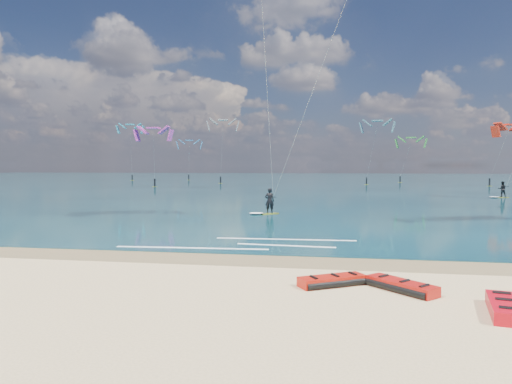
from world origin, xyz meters
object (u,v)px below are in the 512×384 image
at_px(packed_kite_right, 505,314).
at_px(kitesurfer_main, 289,66).
at_px(packed_kite_left, 332,285).
at_px(packed_kite_mid, 401,291).

relative_size(packed_kite_right, kitesurfer_main, 0.12).
bearing_deg(packed_kite_left, packed_kite_mid, -38.28).
distance_m(packed_kite_right, kitesurfer_main, 22.77).
distance_m(packed_kite_mid, kitesurfer_main, 20.60).
distance_m(packed_kite_mid, packed_kite_right, 2.93).
height_order(packed_kite_mid, packed_kite_right, packed_kite_right).
bearing_deg(kitesurfer_main, packed_kite_right, -112.04).
relative_size(packed_kite_mid, packed_kite_right, 1.01).
height_order(packed_kite_left, kitesurfer_main, kitesurfer_main).
bearing_deg(packed_kite_mid, packed_kite_right, 6.08).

